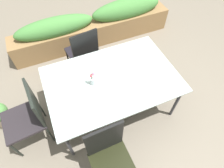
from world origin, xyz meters
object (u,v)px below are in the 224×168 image
Objects in this scene: chair_end_left at (28,115)px; flower_vase at (93,79)px; planter_box at (94,26)px; potted_plant at (1,115)px; chair_near_left at (109,155)px; chair_far_side at (83,51)px; dining_table at (112,81)px.

flower_vase is (0.91, 0.01, 0.28)m from chair_end_left.
chair_end_left is 2.20m from planter_box.
chair_end_left is at bearing -38.02° from potted_plant.
flower_vase is at bearing -100.21° from chair_near_left.
chair_far_side and flower_vase have the same top height.
chair_near_left is at bearing -105.42° from planter_box.
dining_table is at bearing -88.10° from chair_far_side.
chair_end_left is 0.98× the size of chair_far_side.
flower_vase is 0.08× the size of planter_box.
planter_box is at bearing 34.17° from potted_plant.
chair_far_side reaches higher than dining_table.
planter_box is 2.30m from potted_plant.
chair_near_left reaches higher than chair_far_side.
potted_plant is (-1.46, -0.52, -0.28)m from chair_far_side.
chair_far_side reaches higher than potted_plant.
chair_near_left is at bearing -144.06° from chair_end_left.
dining_table is 0.30m from flower_vase.
dining_table reaches higher than potted_plant.
planter_box reaches higher than potted_plant.
dining_table is at bearing -12.26° from potted_plant.
potted_plant is at bearing 167.74° from dining_table.
chair_far_side is 1.76m from chair_near_left.
planter_box is (0.69, 2.51, -0.20)m from chair_near_left.
dining_table is 1.84× the size of chair_end_left.
chair_near_left reaches higher than planter_box.
potted_plant is at bearing -168.50° from chair_far_side.
chair_near_left reaches higher than flower_vase.
potted_plant is at bearing -145.83° from planter_box.
flower_vase is at bearing -13.74° from potted_plant.
chair_near_left is 4.03× the size of flower_vase.
flower_vase is 1.77m from planter_box.
dining_table is at bearing -115.97° from chair_near_left.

